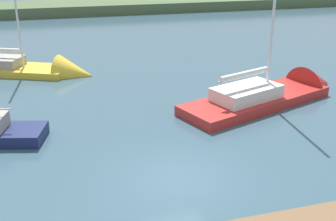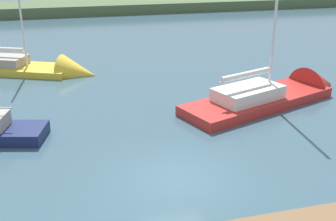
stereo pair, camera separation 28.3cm
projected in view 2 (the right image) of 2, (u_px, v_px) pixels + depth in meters
ground_plane at (177, 178)px, 14.62m from camera, size 200.00×200.00×0.00m
far_shoreline at (86, 12)px, 52.47m from camera, size 180.00×8.00×2.40m
sailboat_near_dock at (44, 72)px, 26.76m from camera, size 9.38×6.13×9.79m
sailboat_far_left at (283, 95)px, 22.33m from camera, size 10.77×6.04×10.80m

